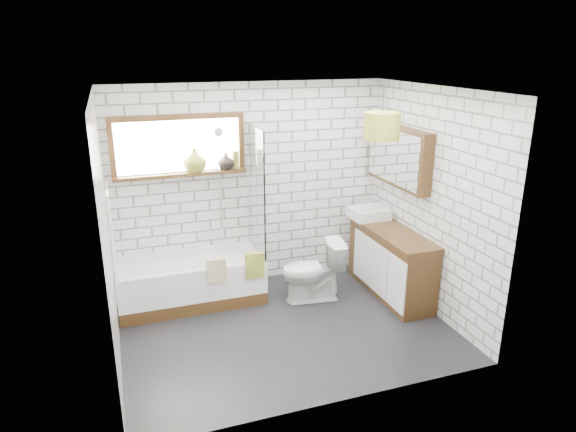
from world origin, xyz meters
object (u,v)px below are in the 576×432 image
object	(u,v)px
vanity	(391,262)
bathtub	(191,280)
pendant	(382,126)
basin	(369,213)
toilet	(312,271)

from	to	relation	value
vanity	bathtub	bearing A→B (deg)	166.38
bathtub	pendant	size ratio (longest dim) A/B	4.41
bathtub	pendant	distance (m)	2.80
bathtub	pendant	xyz separation A→B (m)	(1.96, -0.82, 1.83)
vanity	pendant	size ratio (longest dim) A/B	3.78
bathtub	basin	size ratio (longest dim) A/B	3.69
pendant	toilet	bearing A→B (deg)	145.82
bathtub	basin	distance (m)	2.35
pendant	bathtub	bearing A→B (deg)	157.30
bathtub	toilet	size ratio (longest dim) A/B	2.26
toilet	pendant	distance (m)	1.87
bathtub	toilet	distance (m)	1.43
bathtub	pendant	bearing A→B (deg)	-22.70
vanity	basin	world-z (taller)	basin
basin	toilet	size ratio (longest dim) A/B	0.61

